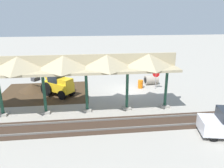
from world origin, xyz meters
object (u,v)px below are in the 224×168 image
at_px(traffic_barrel, 140,84).
at_px(stop_sign, 156,76).
at_px(backhoe, 57,83).
at_px(concrete_pipe, 151,80).

bearing_deg(traffic_barrel, stop_sign, 164.19).
distance_m(backhoe, concrete_pipe, 10.82).
bearing_deg(concrete_pipe, backhoe, 12.65).
distance_m(backhoe, traffic_barrel, 9.05).
bearing_deg(stop_sign, concrete_pipe, -90.56).
bearing_deg(traffic_barrel, concrete_pipe, -142.14).
relative_size(stop_sign, concrete_pipe, 1.31).
height_order(stop_sign, traffic_barrel, stop_sign).
height_order(backhoe, traffic_barrel, backhoe).
relative_size(backhoe, traffic_barrel, 5.36).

